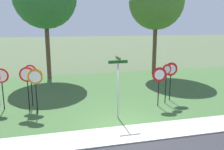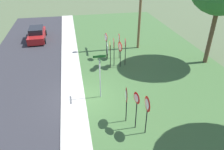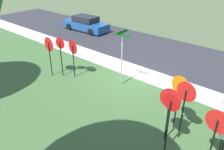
% 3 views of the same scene
% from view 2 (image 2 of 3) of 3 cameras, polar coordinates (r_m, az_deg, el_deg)
% --- Properties ---
extents(ground_plane, '(160.00, 160.00, 0.00)m').
position_cam_2_polar(ground_plane, '(14.75, -7.10, -6.16)').
color(ground_plane, '#4C5B3D').
extents(road_asphalt, '(44.00, 6.40, 0.01)m').
position_cam_2_polar(road_asphalt, '(15.34, -25.39, -7.64)').
color(road_asphalt, '#2D2D33').
rests_on(road_asphalt, ground_plane).
extents(sidewalk_strip, '(44.00, 1.60, 0.06)m').
position_cam_2_polar(sidewalk_strip, '(14.72, -10.22, -6.37)').
color(sidewalk_strip, '#BCB7AD').
rests_on(sidewalk_strip, ground_plane).
extents(grass_median, '(44.00, 12.00, 0.04)m').
position_cam_2_polar(grass_median, '(16.11, 14.68, -3.50)').
color(grass_median, '#3D6033').
rests_on(grass_median, ground_plane).
extents(stop_sign_near_left, '(0.72, 0.13, 2.40)m').
position_cam_2_polar(stop_sign_near_left, '(19.33, -1.55, 9.12)').
color(stop_sign_near_left, black).
rests_on(stop_sign_near_left, grass_median).
extents(stop_sign_near_right, '(0.67, 0.14, 2.40)m').
position_cam_2_polar(stop_sign_near_right, '(18.11, 3.51, 7.57)').
color(stop_sign_near_right, black).
rests_on(stop_sign_near_right, grass_median).
extents(stop_sign_far_left, '(0.80, 0.12, 2.30)m').
position_cam_2_polar(stop_sign_far_left, '(19.42, 1.87, 9.00)').
color(stop_sign_far_left, black).
rests_on(stop_sign_far_left, grass_median).
extents(stop_sign_far_center, '(0.75, 0.16, 2.38)m').
position_cam_2_polar(stop_sign_far_center, '(17.52, -0.55, 6.84)').
color(stop_sign_far_center, black).
rests_on(stop_sign_far_center, grass_median).
extents(stop_sign_far_right, '(0.79, 0.17, 2.25)m').
position_cam_2_polar(stop_sign_far_right, '(17.79, 2.15, 6.85)').
color(stop_sign_far_right, black).
rests_on(stop_sign_far_right, grass_median).
extents(stop_sign_center_tall, '(0.77, 0.14, 2.45)m').
position_cam_2_polar(stop_sign_center_tall, '(17.96, 0.46, 7.63)').
color(stop_sign_center_tall, black).
rests_on(stop_sign_center_tall, grass_median).
extents(yield_sign_near_left, '(0.82, 0.10, 2.36)m').
position_cam_2_polar(yield_sign_near_left, '(11.13, 9.20, -8.34)').
color(yield_sign_near_left, black).
rests_on(yield_sign_near_left, grass_median).
extents(yield_sign_near_right, '(0.64, 0.15, 2.35)m').
position_cam_2_polar(yield_sign_near_right, '(11.40, 6.43, -7.24)').
color(yield_sign_near_right, black).
rests_on(yield_sign_near_right, grass_median).
extents(yield_sign_far_left, '(0.83, 0.14, 2.26)m').
position_cam_2_polar(yield_sign_far_left, '(11.82, 3.76, -5.88)').
color(yield_sign_far_left, black).
rests_on(yield_sign_far_left, grass_median).
extents(street_name_post, '(0.96, 0.82, 3.07)m').
position_cam_2_polar(street_name_post, '(13.78, -3.20, 0.47)').
color(street_name_post, '#9EA0A8').
rests_on(street_name_post, grass_median).
extents(utility_pole, '(2.10, 2.56, 8.29)m').
position_cam_2_polar(utility_pole, '(21.15, 7.07, 18.50)').
color(utility_pole, brown).
rests_on(utility_pole, grass_median).
extents(notice_board, '(1.10, 0.16, 1.25)m').
position_cam_2_polar(notice_board, '(19.96, -1.27, 7.01)').
color(notice_board, black).
rests_on(notice_board, grass_median).
extents(parked_hatchback_near, '(4.44, 1.99, 1.39)m').
position_cam_2_polar(parked_hatchback_near, '(25.73, -19.22, 10.13)').
color(parked_hatchback_near, maroon).
rests_on(parked_hatchback_near, road_asphalt).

